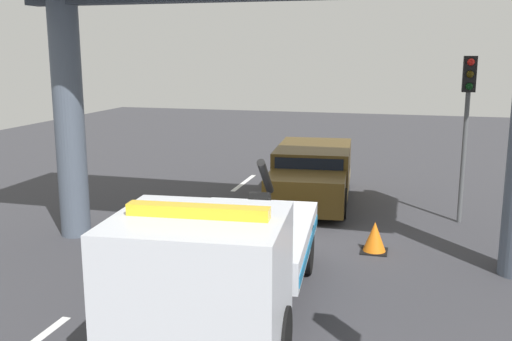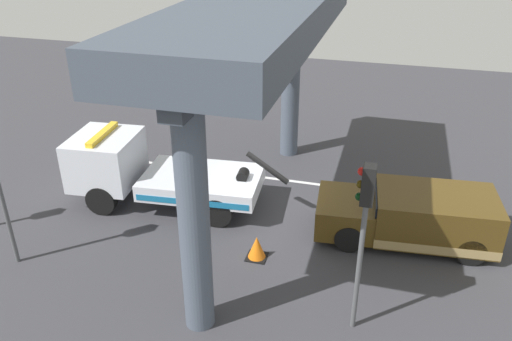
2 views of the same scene
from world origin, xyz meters
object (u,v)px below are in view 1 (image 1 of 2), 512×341
at_px(tow_truck_white, 224,259).
at_px(traffic_cone_orange, 375,238).
at_px(traffic_light_near, 468,103).
at_px(towed_van_green, 312,175).

relative_size(tow_truck_white, traffic_cone_orange, 10.46).
bearing_deg(tow_truck_white, traffic_light_near, 150.87).
distance_m(tow_truck_white, towed_van_green, 8.72).
bearing_deg(traffic_cone_orange, towed_van_green, -153.04).
distance_m(towed_van_green, traffic_light_near, 4.99).
bearing_deg(traffic_light_near, tow_truck_white, -29.13).
distance_m(tow_truck_white, traffic_cone_orange, 4.98).
relative_size(tow_truck_white, traffic_light_near, 1.69).
bearing_deg(traffic_cone_orange, tow_truck_white, -25.37).
bearing_deg(tow_truck_white, towed_van_green, -179.52).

